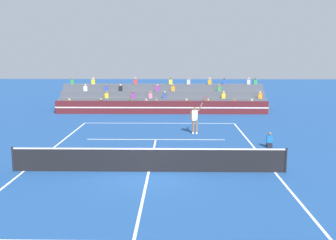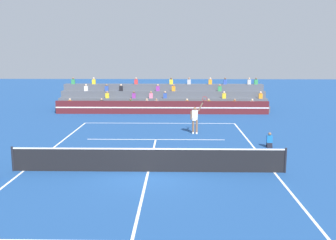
{
  "view_description": "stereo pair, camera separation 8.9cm",
  "coord_description": "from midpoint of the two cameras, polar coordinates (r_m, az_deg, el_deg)",
  "views": [
    {
      "loc": [
        1.13,
        -16.52,
        5.16
      ],
      "look_at": [
        0.72,
        6.95,
        1.1
      ],
      "focal_mm": 42.0,
      "sensor_mm": 36.0,
      "label": 1
    },
    {
      "loc": [
        1.21,
        -16.52,
        5.16
      ],
      "look_at": [
        0.72,
        6.95,
        1.1
      ],
      "focal_mm": 42.0,
      "sensor_mm": 36.0,
      "label": 2
    }
  ],
  "objects": [
    {
      "name": "ball_kid_courtside",
      "position": [
        22.26,
        14.4,
        -3.03
      ],
      "size": [
        0.3,
        0.36,
        0.84
      ],
      "color": "black",
      "rests_on": "ground"
    },
    {
      "name": "sponsor_banner_wall",
      "position": [
        33.19,
        -1.05,
        1.83
      ],
      "size": [
        18.0,
        0.26,
        1.1
      ],
      "color": "#51191E",
      "rests_on": "ground"
    },
    {
      "name": "bleacher_stand",
      "position": [
        36.29,
        -0.87,
        2.97
      ],
      "size": [
        18.66,
        3.8,
        2.83
      ],
      "color": "#4C515B",
      "rests_on": "ground"
    },
    {
      "name": "court_lines",
      "position": [
        17.35,
        -2.96,
        -7.5
      ],
      "size": [
        11.1,
        23.9,
        0.01
      ],
      "color": "white",
      "rests_on": "ground"
    },
    {
      "name": "tennis_ball",
      "position": [
        18.35,
        1.25,
        -6.42
      ],
      "size": [
        0.07,
        0.07,
        0.07
      ],
      "primitive_type": "sphere",
      "color": "#C6DB33",
      "rests_on": "ground"
    },
    {
      "name": "tennis_player",
      "position": [
        25.15,
        3.85,
        0.24
      ],
      "size": [
        1.11,
        0.34,
        2.45
      ],
      "color": "brown",
      "rests_on": "ground"
    },
    {
      "name": "tennis_net",
      "position": [
        17.19,
        -2.97,
        -5.78
      ],
      "size": [
        12.0,
        0.1,
        1.1
      ],
      "color": "black",
      "rests_on": "ground"
    },
    {
      "name": "ground_plane",
      "position": [
        17.35,
        -2.96,
        -7.51
      ],
      "size": [
        120.0,
        120.0,
        0.0
      ],
      "primitive_type": "plane",
      "color": "navy"
    }
  ]
}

